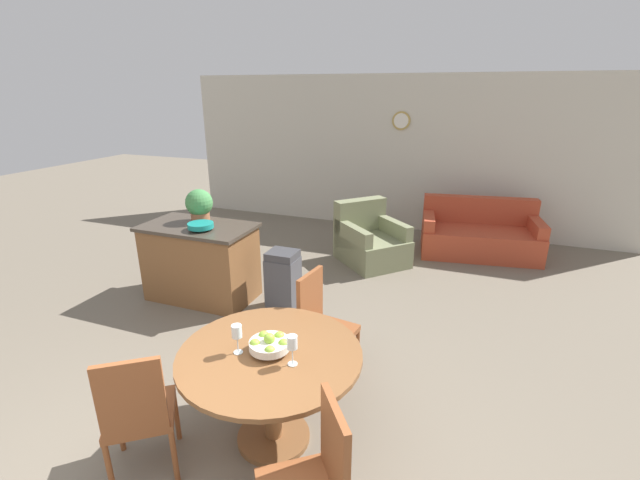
{
  "coord_description": "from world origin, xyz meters",
  "views": [
    {
      "loc": [
        1.43,
        -1.33,
        2.44
      ],
      "look_at": [
        -0.06,
        2.62,
        0.95
      ],
      "focal_mm": 24.0,
      "sensor_mm": 36.0,
      "label": 1
    }
  ],
  "objects_px": {
    "dining_chair_near_right": "(314,479)",
    "fruit_bowl": "(270,344)",
    "potted_plant": "(199,205)",
    "teal_bowl": "(201,226)",
    "armchair": "(370,242)",
    "trash_bin": "(283,281)",
    "wine_glass_left": "(237,333)",
    "dining_chair_far_side": "(321,321)",
    "kitchen_island": "(201,262)",
    "dining_table": "(271,373)",
    "couch": "(479,236)",
    "dining_chair_near_left": "(138,411)",
    "wine_glass_right": "(292,344)"
  },
  "relations": [
    {
      "from": "dining_chair_near_right",
      "to": "fruit_bowl",
      "type": "bearing_deg",
      "value": 5.04
    },
    {
      "from": "potted_plant",
      "to": "teal_bowl",
      "type": "bearing_deg",
      "value": -54.23
    },
    {
      "from": "armchair",
      "to": "trash_bin",
      "type": "bearing_deg",
      "value": -154.66
    },
    {
      "from": "wine_glass_left",
      "to": "dining_chair_near_right",
      "type": "bearing_deg",
      "value": -36.12
    },
    {
      "from": "dining_chair_near_right",
      "to": "dining_chair_far_side",
      "type": "xyz_separation_m",
      "value": [
        -0.53,
        1.52,
        0.0
      ]
    },
    {
      "from": "dining_chair_near_right",
      "to": "kitchen_island",
      "type": "relative_size",
      "value": 0.73
    },
    {
      "from": "dining_chair_far_side",
      "to": "dining_table",
      "type": "bearing_deg",
      "value": 5.18
    },
    {
      "from": "trash_bin",
      "to": "teal_bowl",
      "type": "bearing_deg",
      "value": -167.35
    },
    {
      "from": "dining_chair_far_side",
      "to": "armchair",
      "type": "relative_size",
      "value": 0.78
    },
    {
      "from": "teal_bowl",
      "to": "dining_chair_near_right",
      "type": "bearing_deg",
      "value": -45.05
    },
    {
      "from": "dining_chair_far_side",
      "to": "trash_bin",
      "type": "distance_m",
      "value": 1.29
    },
    {
      "from": "fruit_bowl",
      "to": "wine_glass_left",
      "type": "height_order",
      "value": "wine_glass_left"
    },
    {
      "from": "wine_glass_left",
      "to": "kitchen_island",
      "type": "height_order",
      "value": "wine_glass_left"
    },
    {
      "from": "couch",
      "to": "teal_bowl",
      "type": "bearing_deg",
      "value": -144.36
    },
    {
      "from": "dining_chair_near_left",
      "to": "dining_chair_near_right",
      "type": "distance_m",
      "value": 1.23
    },
    {
      "from": "wine_glass_left",
      "to": "armchair",
      "type": "distance_m",
      "value": 3.76
    },
    {
      "from": "dining_table",
      "to": "kitchen_island",
      "type": "bearing_deg",
      "value": 136.3
    },
    {
      "from": "trash_bin",
      "to": "couch",
      "type": "height_order",
      "value": "couch"
    },
    {
      "from": "dining_table",
      "to": "dining_chair_far_side",
      "type": "xyz_separation_m",
      "value": [
        0.05,
        0.87,
        -0.05
      ]
    },
    {
      "from": "dining_chair_near_left",
      "to": "armchair",
      "type": "relative_size",
      "value": 0.78
    },
    {
      "from": "dining_table",
      "to": "couch",
      "type": "bearing_deg",
      "value": 74.11
    },
    {
      "from": "dining_chair_near_right",
      "to": "potted_plant",
      "type": "xyz_separation_m",
      "value": [
        -2.48,
        2.57,
        0.61
      ]
    },
    {
      "from": "dining_chair_near_right",
      "to": "dining_chair_near_left",
      "type": "bearing_deg",
      "value": 50.18
    },
    {
      "from": "potted_plant",
      "to": "armchair",
      "type": "xyz_separation_m",
      "value": [
        1.7,
        1.71,
        -0.84
      ]
    },
    {
      "from": "armchair",
      "to": "potted_plant",
      "type": "bearing_deg",
      "value": 178.42
    },
    {
      "from": "kitchen_island",
      "to": "wine_glass_right",
      "type": "bearing_deg",
      "value": -41.86
    },
    {
      "from": "dining_table",
      "to": "wine_glass_left",
      "type": "xyz_separation_m",
      "value": [
        -0.2,
        -0.08,
        0.33
      ]
    },
    {
      "from": "wine_glass_left",
      "to": "couch",
      "type": "bearing_deg",
      "value": 72.13
    },
    {
      "from": "trash_bin",
      "to": "fruit_bowl",
      "type": "bearing_deg",
      "value": -66.88
    },
    {
      "from": "dining_chair_near_right",
      "to": "kitchen_island",
      "type": "height_order",
      "value": "dining_chair_near_right"
    },
    {
      "from": "potted_plant",
      "to": "armchair",
      "type": "bearing_deg",
      "value": 45.26
    },
    {
      "from": "dining_chair_near_left",
      "to": "trash_bin",
      "type": "relative_size",
      "value": 1.34
    },
    {
      "from": "dining_table",
      "to": "trash_bin",
      "type": "xyz_separation_m",
      "value": [
        -0.78,
        1.84,
        -0.22
      ]
    },
    {
      "from": "wine_glass_left",
      "to": "potted_plant",
      "type": "xyz_separation_m",
      "value": [
        -1.71,
        2.0,
        0.23
      ]
    },
    {
      "from": "wine_glass_left",
      "to": "armchair",
      "type": "relative_size",
      "value": 0.17
    },
    {
      "from": "fruit_bowl",
      "to": "trash_bin",
      "type": "distance_m",
      "value": 2.05
    },
    {
      "from": "kitchen_island",
      "to": "potted_plant",
      "type": "relative_size",
      "value": 3.34
    },
    {
      "from": "fruit_bowl",
      "to": "potted_plant",
      "type": "relative_size",
      "value": 0.71
    },
    {
      "from": "dining_chair_near_right",
      "to": "armchair",
      "type": "distance_m",
      "value": 4.36
    },
    {
      "from": "dining_chair_far_side",
      "to": "armchair",
      "type": "height_order",
      "value": "dining_chair_far_side"
    },
    {
      "from": "potted_plant",
      "to": "trash_bin",
      "type": "distance_m",
      "value": 1.37
    },
    {
      "from": "dining_chair_near_left",
      "to": "potted_plant",
      "type": "distance_m",
      "value": 2.86
    },
    {
      "from": "wine_glass_right",
      "to": "dining_chair_near_left",
      "type": "bearing_deg",
      "value": -149.27
    },
    {
      "from": "wine_glass_right",
      "to": "kitchen_island",
      "type": "height_order",
      "value": "wine_glass_right"
    },
    {
      "from": "teal_bowl",
      "to": "trash_bin",
      "type": "height_order",
      "value": "teal_bowl"
    },
    {
      "from": "dining_chair_near_right",
      "to": "teal_bowl",
      "type": "distance_m",
      "value": 3.26
    },
    {
      "from": "teal_bowl",
      "to": "couch",
      "type": "bearing_deg",
      "value": 44.23
    },
    {
      "from": "dining_table",
      "to": "armchair",
      "type": "xyz_separation_m",
      "value": [
        -0.21,
        3.63,
        -0.28
      ]
    },
    {
      "from": "wine_glass_left",
      "to": "potted_plant",
      "type": "distance_m",
      "value": 2.64
    },
    {
      "from": "teal_bowl",
      "to": "couch",
      "type": "relative_size",
      "value": 0.16
    }
  ]
}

